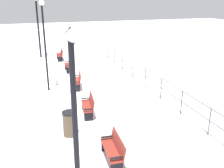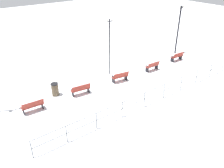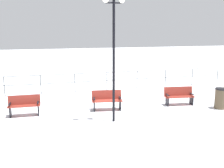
# 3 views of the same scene
# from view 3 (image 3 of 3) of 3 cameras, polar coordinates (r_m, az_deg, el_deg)

# --- Properties ---
(ground_plane) EXTENTS (80.00, 80.00, 0.00)m
(ground_plane) POSITION_cam_3_polar(r_m,az_deg,el_deg) (12.68, -1.08, -5.57)
(ground_plane) COLOR white
(ground_plane) RESTS_ON ground
(bench_second) EXTENTS (0.52, 1.39, 0.90)m
(bench_second) POSITION_cam_3_polar(r_m,az_deg,el_deg) (12.36, -18.26, -4.33)
(bench_second) COLOR maroon
(bench_second) RESTS_ON ground
(bench_third) EXTENTS (0.75, 1.48, 0.91)m
(bench_third) POSITION_cam_3_polar(r_m,az_deg,el_deg) (12.60, -1.09, -3.47)
(bench_third) COLOR maroon
(bench_third) RESTS_ON ground
(bench_fourth) EXTENTS (0.65, 1.53, 0.90)m
(bench_fourth) POSITION_cam_3_polar(r_m,az_deg,el_deg) (13.84, 14.15, -2.43)
(bench_fourth) COLOR maroon
(bench_fourth) RESTS_ON ground
(lamppost_middle) EXTENTS (0.26, 0.90, 4.99)m
(lamppost_middle) POSITION_cam_3_polar(r_m,az_deg,el_deg) (10.54, 0.38, 10.39)
(lamppost_middle) COLOR black
(lamppost_middle) RESTS_ON ground
(waterfront_railing) EXTENTS (0.05, 17.95, 1.15)m
(waterfront_railing) POSITION_cam_3_polar(r_m,az_deg,el_deg) (16.29, -4.50, 1.11)
(waterfront_railing) COLOR #4C5156
(waterfront_railing) RESTS_ON ground
(trash_bin) EXTENTS (0.56, 0.56, 1.00)m
(trash_bin) POSITION_cam_3_polar(r_m,az_deg,el_deg) (13.80, 22.20, -2.86)
(trash_bin) COLOR brown
(trash_bin) RESTS_ON ground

